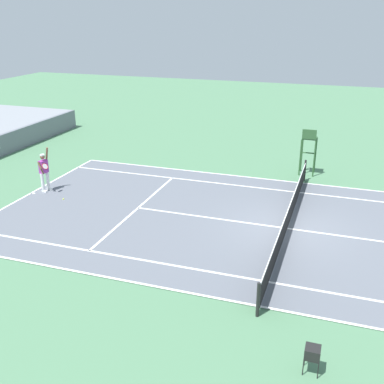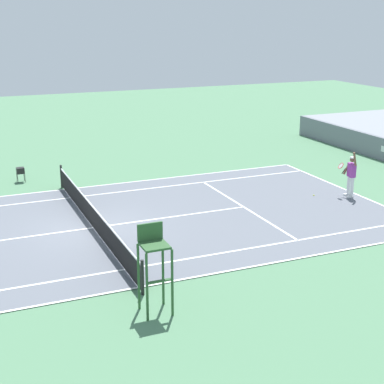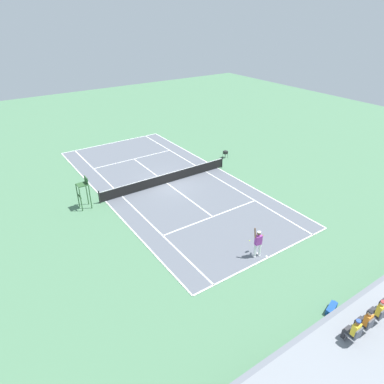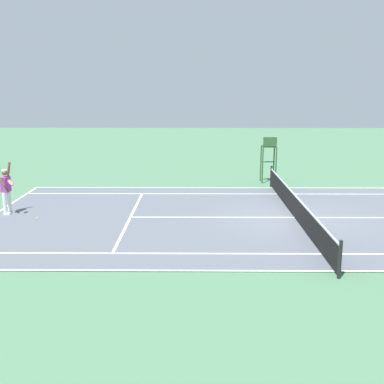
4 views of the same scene
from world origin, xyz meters
name	(u,v)px [view 4 (image 4 of 4)]	position (x,y,z in m)	size (l,w,h in m)	color
ground_plane	(294,218)	(0.00, 0.00, 0.00)	(80.00, 80.00, 0.00)	#4C7A56
court	(294,218)	(0.00, 0.00, 0.01)	(11.08, 23.88, 0.03)	slate
net	(295,205)	(0.00, 0.00, 0.52)	(11.98, 0.10, 1.07)	black
tennis_player	(6,190)	(0.49, 11.39, 0.99)	(0.82, 0.62, 2.08)	white
tennis_ball	(37,218)	(-0.20, 10.01, 0.03)	(0.07, 0.07, 0.07)	#D1E533
umpire_chair	(269,153)	(6.99, 0.00, 1.56)	(0.77, 0.77, 2.44)	#2D562D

